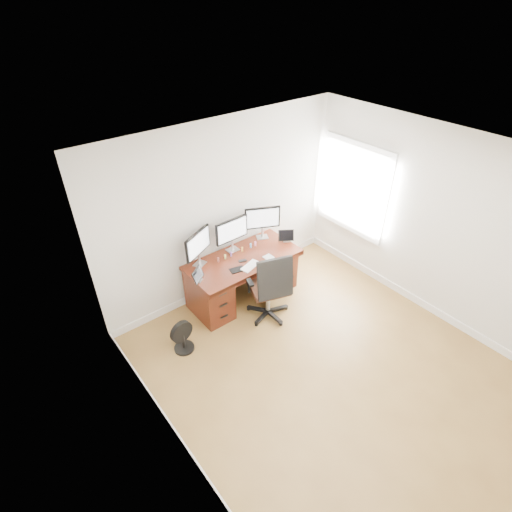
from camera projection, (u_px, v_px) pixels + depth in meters
ground at (329, 369)px, 5.13m from camera, size 4.50×4.50×0.00m
back_wall at (224, 210)px, 5.80m from camera, size 4.00×0.10×2.70m
right_wall at (434, 225)px, 5.45m from camera, size 0.10×4.50×2.70m
desk at (242, 276)px, 6.07m from camera, size 1.70×0.80×0.75m
office_chair at (269, 297)px, 5.72m from camera, size 0.76×0.76×1.14m
floor_fan at (183, 337)px, 5.28m from camera, size 0.32×0.27×0.47m
monitor_left at (198, 245)px, 5.54m from camera, size 0.51×0.27×0.53m
monitor_center at (232, 231)px, 5.84m from camera, size 0.55×0.14×0.53m
monitor_right at (262, 219)px, 6.13m from camera, size 0.51×0.28×0.53m
tablet_left at (198, 276)px, 5.37m from camera, size 0.24×0.19×0.19m
tablet_right at (286, 236)px, 6.19m from camera, size 0.24×0.19×0.19m
keyboard at (250, 266)px, 5.68m from camera, size 0.34×0.22×0.01m
trackpad at (268, 257)px, 5.86m from camera, size 0.14×0.14×0.01m
drawing_tablet at (237, 270)px, 5.61m from camera, size 0.23×0.17×0.01m
phone at (243, 261)px, 5.79m from camera, size 0.13×0.09×0.01m
figurine_brown at (218, 259)px, 5.75m from camera, size 0.03×0.03×0.08m
figurine_yellow at (225, 256)px, 5.82m from camera, size 0.03×0.03×0.08m
figurine_purple at (231, 254)px, 5.87m from camera, size 0.03×0.03×0.08m
figurine_orange at (242, 249)px, 5.98m from camera, size 0.03×0.03×0.08m
figurine_blue at (251, 245)px, 6.06m from camera, size 0.03×0.03×0.08m
figurine_pink at (255, 243)px, 6.10m from camera, size 0.03×0.03×0.08m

